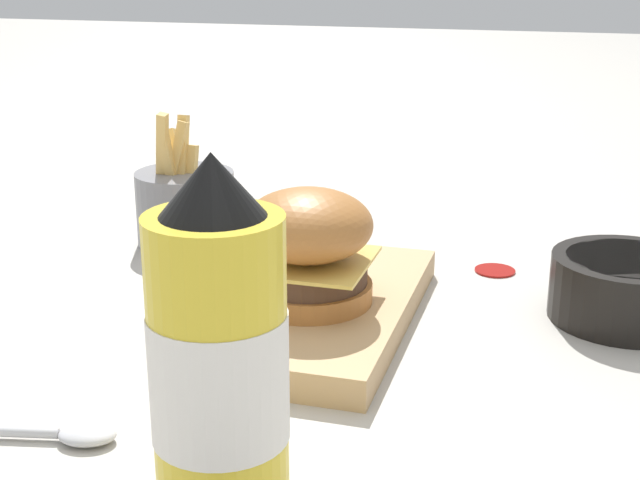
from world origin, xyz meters
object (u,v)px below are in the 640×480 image
at_px(serving_board, 320,309).
at_px(ketchup_bottle, 219,359).
at_px(burger, 307,246).
at_px(spoon, 54,433).
at_px(side_bowl, 627,287).
at_px(fries_basket, 185,205).

bearing_deg(serving_board, ketchup_bottle, -175.32).
bearing_deg(burger, spoon, 154.08).
xyz_separation_m(ketchup_bottle, side_bowl, (0.36, -0.23, -0.06)).
distance_m(serving_board, side_bowl, 0.27).
relative_size(serving_board, spoon, 1.99).
distance_m(serving_board, spoon, 0.26).
bearing_deg(ketchup_bottle, serving_board, 4.68).
xyz_separation_m(serving_board, fries_basket, (0.17, 0.20, 0.03)).
relative_size(serving_board, fries_basket, 1.96).
xyz_separation_m(ketchup_bottle, fries_basket, (0.45, 0.23, -0.05)).
height_order(side_bowl, spoon, side_bowl).
bearing_deg(serving_board, fries_basket, 50.02).
height_order(fries_basket, side_bowl, fries_basket).
height_order(serving_board, burger, burger).
height_order(ketchup_bottle, side_bowl, ketchup_bottle).
distance_m(serving_board, fries_basket, 0.27).
bearing_deg(spoon, side_bowl, 28.69).
height_order(burger, ketchup_bottle, ketchup_bottle).
bearing_deg(side_bowl, fries_basket, 79.08).
distance_m(ketchup_bottle, side_bowl, 0.43).
bearing_deg(serving_board, burger, 160.42).
xyz_separation_m(side_bowl, spoon, (-0.32, 0.37, -0.02)).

